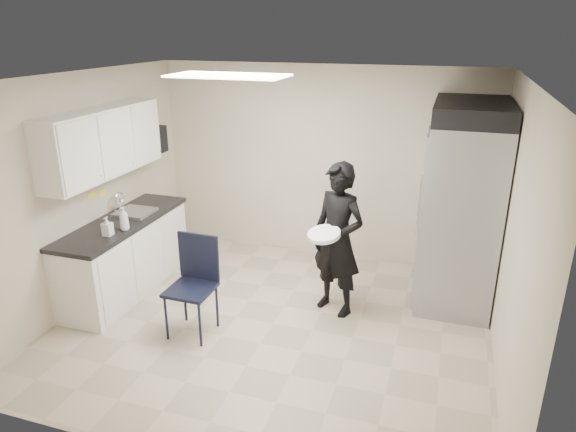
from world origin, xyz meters
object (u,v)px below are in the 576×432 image
(folding_chair, at_px, (190,290))
(man_tuxedo, at_px, (338,240))
(commercial_fridge, at_px, (461,213))
(lower_counter, at_px, (126,257))

(folding_chair, height_order, man_tuxedo, man_tuxedo)
(commercial_fridge, bearing_deg, man_tuxedo, -148.43)
(man_tuxedo, bearing_deg, lower_counter, -149.55)
(commercial_fridge, height_order, folding_chair, commercial_fridge)
(commercial_fridge, relative_size, folding_chair, 2.06)
(folding_chair, relative_size, man_tuxedo, 0.59)
(lower_counter, relative_size, folding_chair, 1.87)
(commercial_fridge, xyz_separation_m, man_tuxedo, (-1.25, -0.77, -0.19))
(lower_counter, height_order, commercial_fridge, commercial_fridge)
(lower_counter, bearing_deg, folding_chair, -27.29)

